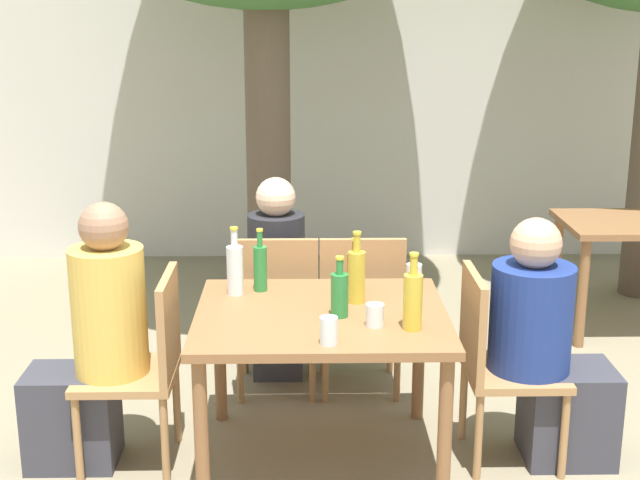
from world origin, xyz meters
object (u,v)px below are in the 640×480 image
Objects in this scene: patio_chair_0 at (145,359)px; drinking_glass_1 at (414,277)px; person_seated_1 at (548,354)px; oil_cruet_1 at (357,275)px; oil_cruet_4 at (413,300)px; patio_chair_3 at (361,305)px; patio_chair_1 at (496,356)px; patio_chair_2 at (276,305)px; dining_table_front at (321,330)px; drinking_glass_2 at (329,331)px; person_seated_2 at (277,290)px; drinking_glass_0 at (375,315)px; water_bottle_3 at (235,268)px; person_seated_0 at (93,350)px; amber_bottle_2 at (355,271)px; green_bottle_5 at (260,267)px; green_bottle_0 at (340,293)px.

patio_chair_0 reaches higher than drinking_glass_1.
person_seated_1 is 3.45× the size of oil_cruet_1.
patio_chair_3 is at bearing 99.39° from oil_cruet_4.
patio_chair_1 is at bearing 27.96° from oil_cruet_4.
patio_chair_1 is 1.24m from patio_chair_2.
drinking_glass_2 is (0.02, -0.38, 0.15)m from dining_table_front.
patio_chair_2 and patio_chair_3 have the same top height.
person_seated_2 reaches higher than drinking_glass_0.
oil_cruet_1 is 2.89× the size of drinking_glass_2.
person_seated_2 is (-0.45, 0.24, 0.01)m from patio_chair_3.
oil_cruet_4 is at bearing -31.45° from water_bottle_3.
oil_cruet_4 is (0.60, -0.93, 0.35)m from patio_chair_2.
drinking_glass_0 is at bearing 107.28° from patio_chair_1.
patio_chair_1 and patio_chair_2 have the same top height.
oil_cruet_1 is 2.61× the size of drinking_glass_1.
patio_chair_2 is at bearing 131.77° from person_seated_0.
drinking_glass_0 is at bearing 80.14° from patio_chair_0.
person_seated_2 is (-1.02, 0.95, 0.01)m from patio_chair_1.
patio_chair_1 is 1.27m from water_bottle_3.
dining_table_front is 8.74× the size of drinking_glass_1.
patio_chair_3 is 2.69× the size of oil_cruet_1.
patio_chair_3 is 7.02× the size of drinking_glass_1.
patio_chair_2 is at bearing 141.53° from patio_chair_0.
patio_chair_3 is at bearing 72.62° from dining_table_front.
person_seated_0 is (-0.23, -0.00, 0.04)m from patio_chair_0.
person_seated_1 is at bearing 90.00° from person_seated_0.
water_bottle_3 is at bearing 123.06° from patio_chair_0.
person_seated_1 is 3.44× the size of oil_cruet_4.
oil_cruet_1 is (0.16, 0.13, 0.22)m from dining_table_front.
drinking_glass_0 reaches higher than dining_table_front.
patio_chair_3 is 0.55m from drinking_glass_1.
oil_cruet_1 is at bearing -148.97° from drinking_glass_1.
amber_bottle_2 is 0.45m from green_bottle_5.
person_seated_2 is 0.73m from green_bottle_5.
oil_cruet_4 is (0.21, -0.51, 0.03)m from amber_bottle_2.
oil_cruet_1 is 1.29× the size of amber_bottle_2.
green_bottle_0 is 0.51m from green_bottle_5.
person_seated_2 is at bearing 140.03° from person_seated_0.
patio_chair_1 is 2.96× the size of green_bottle_5.
water_bottle_3 is at bearing 123.41° from drinking_glass_2.
person_seated_1 reaches higher than green_bottle_0.
patio_chair_3 is 7.78× the size of drinking_glass_2.
person_seated_2 is at bearing 84.76° from green_bottle_5.
drinking_glass_2 is (-0.20, -0.21, 0.01)m from drinking_glass_0.
green_bottle_5 reaches higher than drinking_glass_2.
oil_cruet_4 is (0.60, -1.17, 0.34)m from person_seated_2.
oil_cruet_4 is at bearing -30.13° from dining_table_front.
drinking_glass_0 is at bearing 111.59° from person_seated_2.
water_bottle_3 is 0.85m from drinking_glass_1.
amber_bottle_2 reaches higher than patio_chair_2.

